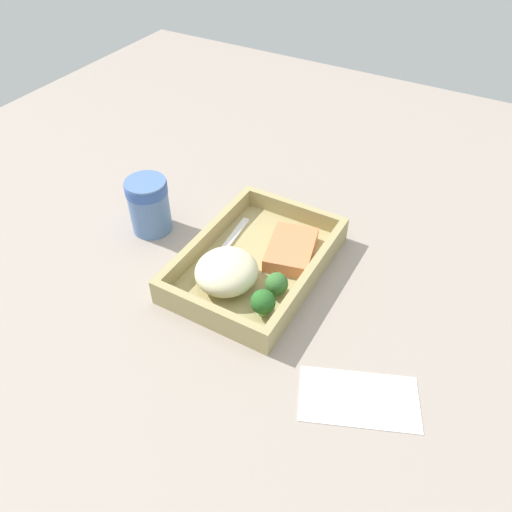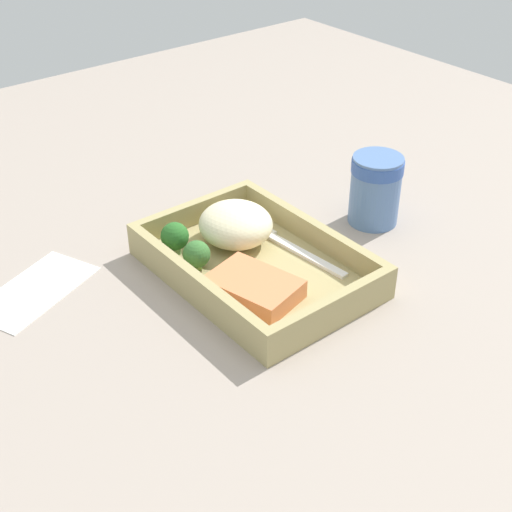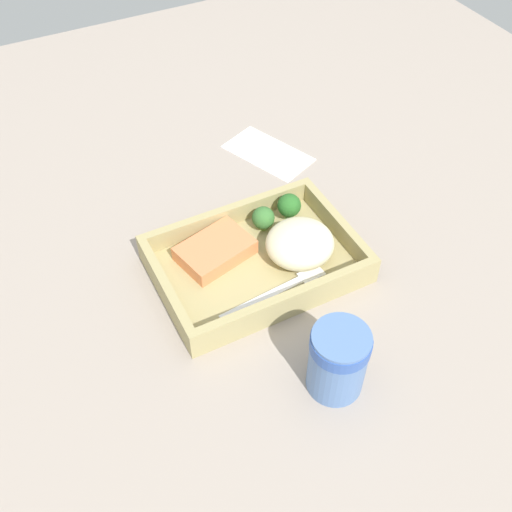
% 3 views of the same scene
% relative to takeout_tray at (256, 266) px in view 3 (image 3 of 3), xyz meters
% --- Properties ---
extents(ground_plane, '(1.60, 1.60, 0.02)m').
position_rel_takeout_tray_xyz_m(ground_plane, '(0.00, 0.00, -0.02)').
color(ground_plane, gray).
extents(takeout_tray, '(0.27, 0.19, 0.01)m').
position_rel_takeout_tray_xyz_m(takeout_tray, '(0.00, 0.00, 0.00)').
color(takeout_tray, tan).
rests_on(takeout_tray, ground_plane).
extents(tray_rim, '(0.27, 0.19, 0.03)m').
position_rel_takeout_tray_xyz_m(tray_rim, '(0.00, 0.00, 0.02)').
color(tray_rim, tan).
rests_on(tray_rim, takeout_tray).
extents(salmon_fillet, '(0.11, 0.09, 0.02)m').
position_rel_takeout_tray_xyz_m(salmon_fillet, '(-0.04, 0.04, 0.02)').
color(salmon_fillet, '#E67F4E').
rests_on(salmon_fillet, takeout_tray).
extents(mashed_potatoes, '(0.09, 0.09, 0.05)m').
position_rel_takeout_tray_xyz_m(mashed_potatoes, '(0.06, -0.02, 0.03)').
color(mashed_potatoes, beige).
rests_on(mashed_potatoes, takeout_tray).
extents(broccoli_floret_1, '(0.03, 0.03, 0.04)m').
position_rel_takeout_tray_xyz_m(broccoli_floret_1, '(0.04, 0.06, 0.03)').
color(broccoli_floret_1, '#73A350').
rests_on(broccoli_floret_1, takeout_tray).
extents(broccoli_floret_2, '(0.03, 0.03, 0.04)m').
position_rel_takeout_tray_xyz_m(broccoli_floret_2, '(0.08, 0.06, 0.03)').
color(broccoli_floret_2, '#759B5A').
rests_on(broccoli_floret_2, takeout_tray).
extents(fork, '(0.16, 0.03, 0.00)m').
position_rel_takeout_tray_xyz_m(fork, '(0.01, -0.06, 0.01)').
color(fork, white).
rests_on(fork, takeout_tray).
extents(paper_cup, '(0.07, 0.07, 0.10)m').
position_rel_takeout_tray_xyz_m(paper_cup, '(-0.00, -0.20, 0.05)').
color(paper_cup, '#5275AC').
rests_on(paper_cup, ground_plane).
extents(receipt_slip, '(0.13, 0.16, 0.00)m').
position_rel_takeout_tray_xyz_m(receipt_slip, '(0.14, 0.22, -0.00)').
color(receipt_slip, white).
rests_on(receipt_slip, ground_plane).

